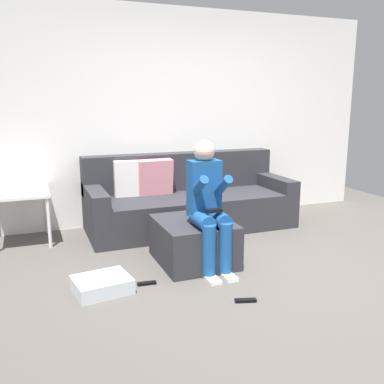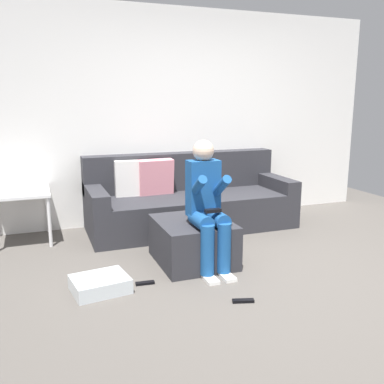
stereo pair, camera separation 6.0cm
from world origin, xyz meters
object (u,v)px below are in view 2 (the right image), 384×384
object	(u,v)px
ottoman	(193,241)
side_table	(20,198)
remote_near_ottoman	(243,301)
person_seated	(208,204)
storage_bin	(100,284)
remote_by_storage_bin	(145,283)
couch_sectional	(188,201)

from	to	relation	value
ottoman	side_table	world-z (taller)	side_table
remote_near_ottoman	person_seated	bearing A→B (deg)	106.18
storage_bin	side_table	distance (m)	1.69
person_seated	storage_bin	xyz separation A→B (m)	(-0.98, -0.14, -0.54)
person_seated	remote_by_storage_bin	world-z (taller)	person_seated
storage_bin	remote_near_ottoman	bearing A→B (deg)	-30.19
person_seated	remote_near_ottoman	world-z (taller)	person_seated
person_seated	remote_by_storage_bin	xyz separation A→B (m)	(-0.61, -0.14, -0.59)
storage_bin	remote_by_storage_bin	world-z (taller)	storage_bin
ottoman	remote_by_storage_bin	xyz separation A→B (m)	(-0.55, -0.34, -0.19)
storage_bin	remote_by_storage_bin	xyz separation A→B (m)	(0.37, -0.00, -0.05)
ottoman	couch_sectional	bearing A→B (deg)	72.39
storage_bin	remote_by_storage_bin	bearing A→B (deg)	-0.19
person_seated	remote_by_storage_bin	distance (m)	0.86
couch_sectional	side_table	bearing A→B (deg)	177.65
couch_sectional	side_table	size ratio (longest dim) A/B	3.92
side_table	remote_near_ottoman	bearing A→B (deg)	-53.12
ottoman	remote_near_ottoman	distance (m)	0.93
person_seated	storage_bin	distance (m)	1.13
couch_sectional	storage_bin	distance (m)	1.95
ottoman	side_table	xyz separation A→B (m)	(-1.51, 1.19, 0.29)
storage_bin	side_table	xyz separation A→B (m)	(-0.59, 1.53, 0.43)
remote_near_ottoman	remote_by_storage_bin	world-z (taller)	same
ottoman	side_table	size ratio (longest dim) A/B	1.24
side_table	storage_bin	bearing A→B (deg)	-68.85
ottoman	storage_bin	xyz separation A→B (m)	(-0.92, -0.34, -0.14)
person_seated	remote_by_storage_bin	bearing A→B (deg)	-167.46
person_seated	storage_bin	size ratio (longest dim) A/B	2.69
storage_bin	remote_by_storage_bin	size ratio (longest dim) A/B	2.74
ottoman	remote_by_storage_bin	bearing A→B (deg)	-148.28
side_table	remote_near_ottoman	size ratio (longest dim) A/B	3.72
storage_bin	remote_near_ottoman	size ratio (longest dim) A/B	2.61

